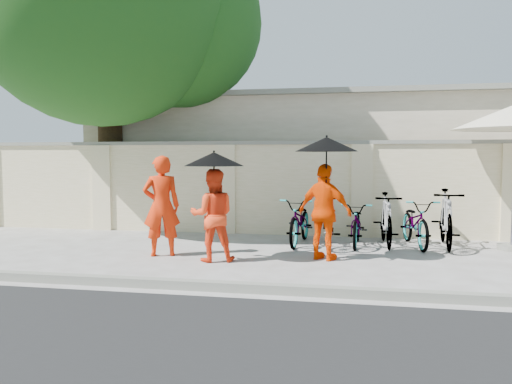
# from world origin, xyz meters

# --- Properties ---
(ground) EXTENTS (80.00, 80.00, 0.00)m
(ground) POSITION_xyz_m (0.00, 0.00, 0.00)
(ground) COLOR #A9A7A5
(kerb) EXTENTS (40.00, 0.16, 0.12)m
(kerb) POSITION_xyz_m (0.00, -1.70, 0.06)
(kerb) COLOR slate
(kerb) RESTS_ON ground
(compound_wall) EXTENTS (20.00, 0.30, 2.00)m
(compound_wall) POSITION_xyz_m (1.00, 3.20, 1.00)
(compound_wall) COLOR beige
(compound_wall) RESTS_ON ground
(building_behind) EXTENTS (14.00, 6.00, 3.20)m
(building_behind) POSITION_xyz_m (2.00, 7.00, 1.60)
(building_behind) COLOR beige
(building_behind) RESTS_ON ground
(shade_tree) EXTENTS (6.70, 6.20, 8.20)m
(shade_tree) POSITION_xyz_m (-3.66, 2.97, 5.10)
(shade_tree) COLOR #45321A
(shade_tree) RESTS_ON ground
(monk_left) EXTENTS (0.75, 0.64, 1.75)m
(monk_left) POSITION_xyz_m (-1.48, 0.36, 0.88)
(monk_left) COLOR red
(monk_left) RESTS_ON ground
(monk_center) EXTENTS (0.87, 0.76, 1.53)m
(monk_center) POSITION_xyz_m (-0.48, 0.08, 0.77)
(monk_center) COLOR #FF3E16
(monk_center) RESTS_ON ground
(parasol_center) EXTENTS (0.98, 0.98, 0.94)m
(parasol_center) POSITION_xyz_m (-0.43, -0.00, 1.69)
(parasol_center) COLOR black
(parasol_center) RESTS_ON ground
(monk_right) EXTENTS (1.02, 0.75, 1.62)m
(monk_right) POSITION_xyz_m (1.34, 0.51, 0.81)
(monk_right) COLOR #F54200
(monk_right) RESTS_ON ground
(parasol_right) EXTENTS (1.03, 1.03, 1.14)m
(parasol_right) POSITION_xyz_m (1.36, 0.43, 1.93)
(parasol_right) COLOR black
(parasol_right) RESTS_ON ground
(bike_0) EXTENTS (0.77, 1.81, 0.93)m
(bike_0) POSITION_xyz_m (0.79, 1.94, 0.46)
(bike_0) COLOR #9495A7
(bike_0) RESTS_ON ground
(bike_1) EXTENTS (0.58, 1.74, 1.03)m
(bike_1) POSITION_xyz_m (1.34, 1.88, 0.52)
(bike_1) COLOR #9495A7
(bike_1) RESTS_ON ground
(bike_2) EXTENTS (0.67, 1.66, 0.86)m
(bike_2) POSITION_xyz_m (1.90, 1.97, 0.43)
(bike_2) COLOR #9495A7
(bike_2) RESTS_ON ground
(bike_3) EXTENTS (0.54, 1.73, 1.03)m
(bike_3) POSITION_xyz_m (2.45, 2.07, 0.52)
(bike_3) COLOR #9495A7
(bike_3) RESTS_ON ground
(bike_4) EXTENTS (0.84, 1.82, 0.92)m
(bike_4) POSITION_xyz_m (3.00, 2.09, 0.46)
(bike_4) COLOR #9495A7
(bike_4) RESTS_ON ground
(bike_5) EXTENTS (0.67, 1.89, 1.12)m
(bike_5) POSITION_xyz_m (3.55, 2.08, 0.56)
(bike_5) COLOR #9495A7
(bike_5) RESTS_ON ground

